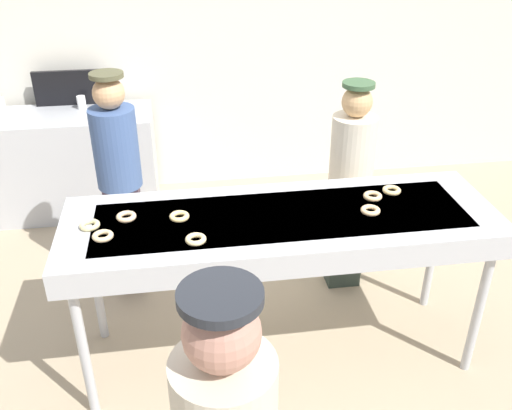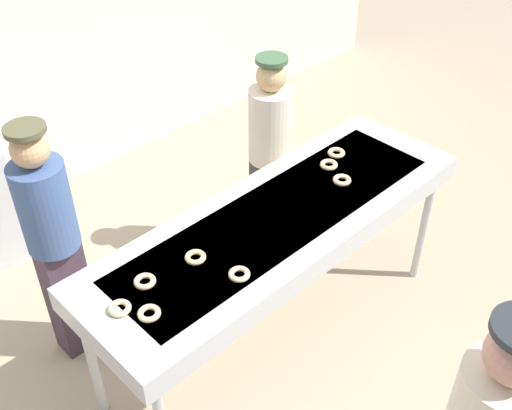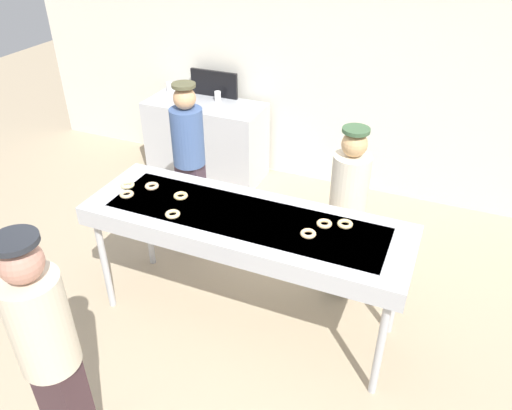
% 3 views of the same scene
% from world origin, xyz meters
% --- Properties ---
extents(ground_plane, '(16.00, 16.00, 0.00)m').
position_xyz_m(ground_plane, '(0.00, 0.00, 0.00)').
color(ground_plane, tan).
extents(back_wall, '(8.00, 0.12, 3.07)m').
position_xyz_m(back_wall, '(0.00, 2.58, 1.54)').
color(back_wall, silver).
rests_on(back_wall, ground).
extents(fryer_conveyor, '(2.47, 0.80, 1.02)m').
position_xyz_m(fryer_conveyor, '(0.00, 0.00, 0.94)').
color(fryer_conveyor, '#B7BABF').
rests_on(fryer_conveyor, ground).
extents(plain_donut_0, '(0.14, 0.14, 0.03)m').
position_xyz_m(plain_donut_0, '(-0.49, -0.20, 1.04)').
color(plain_donut_0, beige).
rests_on(plain_donut_0, fryer_conveyor).
extents(plain_donut_1, '(0.11, 0.11, 0.03)m').
position_xyz_m(plain_donut_1, '(-1.06, 0.03, 1.04)').
color(plain_donut_1, beige).
rests_on(plain_donut_1, fryer_conveyor).
extents(plain_donut_2, '(0.16, 0.16, 0.03)m').
position_xyz_m(plain_donut_2, '(0.50, -0.04, 1.04)').
color(plain_donut_2, '#F6C58B').
rests_on(plain_donut_2, fryer_conveyor).
extents(plain_donut_3, '(0.15, 0.15, 0.03)m').
position_xyz_m(plain_donut_3, '(-0.86, 0.09, 1.04)').
color(plain_donut_3, beige).
rests_on(plain_donut_3, fryer_conveyor).
extents(plain_donut_4, '(0.15, 0.15, 0.03)m').
position_xyz_m(plain_donut_4, '(0.71, 0.17, 1.04)').
color(plain_donut_4, '#EDCC85').
rests_on(plain_donut_4, fryer_conveyor).
extents(plain_donut_5, '(0.11, 0.11, 0.03)m').
position_xyz_m(plain_donut_5, '(-0.57, 0.05, 1.04)').
color(plain_donut_5, '#F5D283').
rests_on(plain_donut_5, fryer_conveyor).
extents(plain_donut_6, '(0.12, 0.12, 0.03)m').
position_xyz_m(plain_donut_6, '(0.57, 0.12, 1.04)').
color(plain_donut_6, '#F5C788').
rests_on(plain_donut_6, fryer_conveyor).
extents(plain_donut_7, '(0.12, 0.12, 0.03)m').
position_xyz_m(plain_donut_7, '(-0.98, -0.10, 1.04)').
color(plain_donut_7, beige).
rests_on(plain_donut_7, fryer_conveyor).
extents(worker_baker, '(0.30, 0.30, 1.64)m').
position_xyz_m(worker_baker, '(-0.96, 0.85, 0.90)').
color(worker_baker, '#3C2D3B').
rests_on(worker_baker, ground).
extents(worker_assistant, '(0.30, 0.30, 1.56)m').
position_xyz_m(worker_assistant, '(0.61, 0.67, 0.86)').
color(worker_assistant, '#2C3931').
rests_on(worker_assistant, ground).
extents(prep_counter, '(1.42, 0.62, 0.93)m').
position_xyz_m(prep_counter, '(-1.48, 2.13, 0.47)').
color(prep_counter, '#B7BABF').
rests_on(prep_counter, ground).
extents(paper_cup_0, '(0.08, 0.08, 0.11)m').
position_xyz_m(paper_cup_0, '(-1.37, 2.27, 0.99)').
color(paper_cup_0, white).
rests_on(paper_cup_0, prep_counter).
extents(paper_cup_1, '(0.08, 0.08, 0.11)m').
position_xyz_m(paper_cup_1, '(-2.07, 2.33, 0.99)').
color(paper_cup_1, white).
rests_on(paper_cup_1, prep_counter).
extents(menu_display, '(0.61, 0.04, 0.31)m').
position_xyz_m(menu_display, '(-1.48, 2.40, 1.09)').
color(menu_display, black).
rests_on(menu_display, prep_counter).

